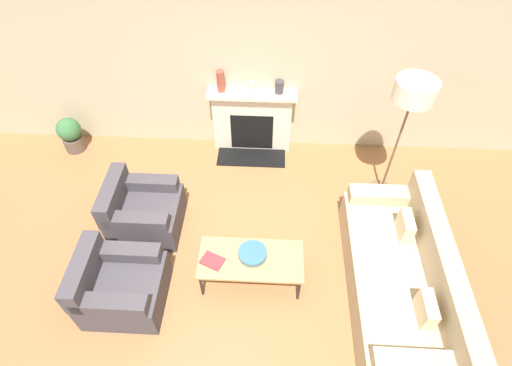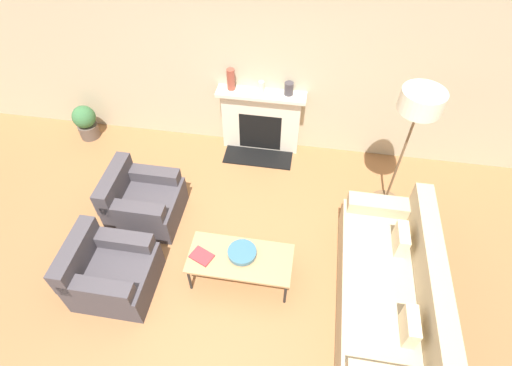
{
  "view_description": "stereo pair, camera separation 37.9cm",
  "coord_description": "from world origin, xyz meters",
  "px_view_note": "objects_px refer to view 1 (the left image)",
  "views": [
    {
      "loc": [
        0.49,
        -2.16,
        4.26
      ],
      "look_at": [
        0.32,
        1.31,
        0.45
      ],
      "focal_mm": 28.0,
      "sensor_mm": 36.0,
      "label": 1
    },
    {
      "loc": [
        0.87,
        -2.12,
        4.26
      ],
      "look_at": [
        0.32,
        1.31,
        0.45
      ],
      "focal_mm": 28.0,
      "sensor_mm": 36.0,
      "label": 2
    }
  ],
  "objects_px": {
    "bowl": "(253,253)",
    "potted_plant": "(71,134)",
    "armchair_near": "(119,286)",
    "coffee_table": "(251,260)",
    "couch": "(401,276)",
    "book": "(212,261)",
    "mantel_vase_center_right": "(279,87)",
    "armchair_far": "(142,212)",
    "mantel_vase_center_left": "(252,87)",
    "mantel_vase_left": "(221,81)",
    "fireplace": "(252,121)",
    "floor_lamp": "(412,101)"
  },
  "relations": [
    {
      "from": "fireplace",
      "to": "couch",
      "type": "distance_m",
      "value": 2.98
    },
    {
      "from": "couch",
      "to": "mantel_vase_center_left",
      "type": "bearing_deg",
      "value": -143.38
    },
    {
      "from": "coffee_table",
      "to": "armchair_near",
      "type": "bearing_deg",
      "value": -166.47
    },
    {
      "from": "book",
      "to": "potted_plant",
      "type": "xyz_separation_m",
      "value": [
        -2.45,
        2.17,
        -0.14
      ]
    },
    {
      "from": "mantel_vase_center_right",
      "to": "potted_plant",
      "type": "bearing_deg",
      "value": -176.16
    },
    {
      "from": "bowl",
      "to": "floor_lamp",
      "type": "relative_size",
      "value": 0.18
    },
    {
      "from": "fireplace",
      "to": "bowl",
      "type": "distance_m",
      "value": 2.27
    },
    {
      "from": "armchair_near",
      "to": "coffee_table",
      "type": "height_order",
      "value": "armchair_near"
    },
    {
      "from": "bowl",
      "to": "potted_plant",
      "type": "bearing_deg",
      "value": 144.29
    },
    {
      "from": "floor_lamp",
      "to": "fireplace",
      "type": "bearing_deg",
      "value": 155.33
    },
    {
      "from": "fireplace",
      "to": "armchair_near",
      "type": "height_order",
      "value": "fireplace"
    },
    {
      "from": "couch",
      "to": "fireplace",
      "type": "bearing_deg",
      "value": -143.25
    },
    {
      "from": "armchair_far",
      "to": "coffee_table",
      "type": "bearing_deg",
      "value": -116.14
    },
    {
      "from": "mantel_vase_center_left",
      "to": "potted_plant",
      "type": "height_order",
      "value": "mantel_vase_center_left"
    },
    {
      "from": "armchair_far",
      "to": "mantel_vase_center_left",
      "type": "height_order",
      "value": "mantel_vase_center_left"
    },
    {
      "from": "mantel_vase_left",
      "to": "couch",
      "type": "bearing_deg",
      "value": -47.39
    },
    {
      "from": "coffee_table",
      "to": "potted_plant",
      "type": "bearing_deg",
      "value": 143.55
    },
    {
      "from": "mantel_vase_left",
      "to": "mantel_vase_center_left",
      "type": "relative_size",
      "value": 1.92
    },
    {
      "from": "bowl",
      "to": "mantel_vase_left",
      "type": "xyz_separation_m",
      "value": [
        -0.56,
        2.28,
        0.7
      ]
    },
    {
      "from": "armchair_near",
      "to": "bowl",
      "type": "relative_size",
      "value": 2.65
    },
    {
      "from": "fireplace",
      "to": "mantel_vase_center_left",
      "type": "bearing_deg",
      "value": 103.35
    },
    {
      "from": "armchair_near",
      "to": "coffee_table",
      "type": "distance_m",
      "value": 1.46
    },
    {
      "from": "book",
      "to": "floor_lamp",
      "type": "distance_m",
      "value": 2.87
    },
    {
      "from": "potted_plant",
      "to": "coffee_table",
      "type": "bearing_deg",
      "value": -36.45
    },
    {
      "from": "coffee_table",
      "to": "floor_lamp",
      "type": "xyz_separation_m",
      "value": [
        1.75,
        1.46,
        1.16
      ]
    },
    {
      "from": "mantel_vase_center_right",
      "to": "mantel_vase_left",
      "type": "bearing_deg",
      "value": 180.0
    },
    {
      "from": "coffee_table",
      "to": "mantel_vase_center_right",
      "type": "relative_size",
      "value": 6.4
    },
    {
      "from": "couch",
      "to": "bowl",
      "type": "distance_m",
      "value": 1.66
    },
    {
      "from": "book",
      "to": "mantel_vase_center_right",
      "type": "bearing_deg",
      "value": 97.56
    },
    {
      "from": "mantel_vase_left",
      "to": "potted_plant",
      "type": "height_order",
      "value": "mantel_vase_left"
    },
    {
      "from": "fireplace",
      "to": "bowl",
      "type": "height_order",
      "value": "fireplace"
    },
    {
      "from": "armchair_far",
      "to": "potted_plant",
      "type": "distance_m",
      "value": 2.03
    },
    {
      "from": "bowl",
      "to": "mantel_vase_left",
      "type": "bearing_deg",
      "value": 103.83
    },
    {
      "from": "couch",
      "to": "mantel_vase_center_left",
      "type": "distance_m",
      "value": 3.09
    },
    {
      "from": "fireplace",
      "to": "couch",
      "type": "xyz_separation_m",
      "value": [
        1.78,
        -2.39,
        -0.18
      ]
    },
    {
      "from": "mantel_vase_center_right",
      "to": "potted_plant",
      "type": "relative_size",
      "value": 0.33
    },
    {
      "from": "book",
      "to": "potted_plant",
      "type": "bearing_deg",
      "value": 161.93
    },
    {
      "from": "mantel_vase_left",
      "to": "floor_lamp",
      "type": "bearing_deg",
      "value": -20.83
    },
    {
      "from": "fireplace",
      "to": "coffee_table",
      "type": "height_order",
      "value": "fireplace"
    },
    {
      "from": "armchair_near",
      "to": "mantel_vase_left",
      "type": "xyz_separation_m",
      "value": [
        0.87,
        2.67,
        0.87
      ]
    },
    {
      "from": "fireplace",
      "to": "floor_lamp",
      "type": "height_order",
      "value": "floor_lamp"
    },
    {
      "from": "fireplace",
      "to": "floor_lamp",
      "type": "relative_size",
      "value": 0.7
    },
    {
      "from": "coffee_table",
      "to": "mantel_vase_center_left",
      "type": "xyz_separation_m",
      "value": [
        -0.12,
        2.33,
        0.7
      ]
    },
    {
      "from": "potted_plant",
      "to": "mantel_vase_left",
      "type": "bearing_deg",
      "value": 5.17
    },
    {
      "from": "armchair_far",
      "to": "mantel_vase_center_right",
      "type": "relative_size",
      "value": 4.71
    },
    {
      "from": "bowl",
      "to": "mantel_vase_center_left",
      "type": "relative_size",
      "value": 2.01
    },
    {
      "from": "fireplace",
      "to": "mantel_vase_left",
      "type": "height_order",
      "value": "mantel_vase_left"
    },
    {
      "from": "couch",
      "to": "book",
      "type": "xyz_separation_m",
      "value": [
        -2.09,
        0.02,
        0.12
      ]
    },
    {
      "from": "mantel_vase_center_left",
      "to": "potted_plant",
      "type": "distance_m",
      "value": 2.87
    },
    {
      "from": "bowl",
      "to": "potted_plant",
      "type": "height_order",
      "value": "potted_plant"
    }
  ]
}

